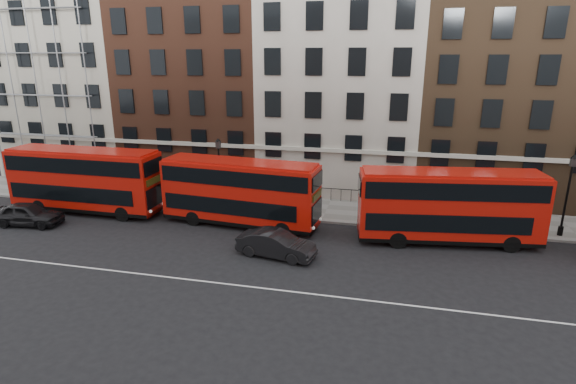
% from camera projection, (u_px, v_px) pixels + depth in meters
% --- Properties ---
extents(ground, '(120.00, 120.00, 0.00)m').
position_uv_depth(ground, '(298.00, 273.00, 24.23)').
color(ground, black).
rests_on(ground, ground).
extents(pavement, '(80.00, 5.00, 0.15)m').
position_uv_depth(pavement, '(327.00, 210.00, 33.99)').
color(pavement, gray).
rests_on(pavement, ground).
extents(kerb, '(80.00, 0.30, 0.16)m').
position_uv_depth(kerb, '(322.00, 221.00, 31.66)').
color(kerb, gray).
rests_on(kerb, ground).
extents(road_centre_line, '(70.00, 0.12, 0.01)m').
position_uv_depth(road_centre_line, '(290.00, 291.00, 22.37)').
color(road_centre_line, white).
rests_on(road_centre_line, ground).
extents(building_terrace, '(64.00, 11.95, 22.00)m').
position_uv_depth(building_terrace, '(339.00, 68.00, 37.98)').
color(building_terrace, '#B3AD9B').
rests_on(building_terrace, ground).
extents(bus_a, '(11.40, 2.85, 4.78)m').
position_uv_depth(bus_a, '(84.00, 179.00, 33.10)').
color(bus_a, red).
rests_on(bus_a, ground).
extents(bus_b, '(11.03, 3.65, 4.55)m').
position_uv_depth(bus_b, '(240.00, 191.00, 30.52)').
color(bus_b, red).
rests_on(bus_b, ground).
extents(bus_c, '(11.22, 4.13, 4.61)m').
position_uv_depth(bus_c, '(448.00, 205.00, 27.56)').
color(bus_c, red).
rests_on(bus_c, ground).
extents(car_rear, '(4.86, 2.37, 1.60)m').
position_uv_depth(car_rear, '(28.00, 214.00, 30.96)').
color(car_rear, black).
rests_on(car_rear, ground).
extents(car_front, '(4.84, 2.41, 1.53)m').
position_uv_depth(car_front, '(276.00, 244.00, 26.08)').
color(car_front, black).
rests_on(car_front, ground).
extents(lamp_post_left, '(0.44, 0.44, 5.33)m').
position_uv_depth(lamp_post_left, '(219.00, 170.00, 33.61)').
color(lamp_post_left, black).
rests_on(lamp_post_left, pavement).
extents(lamp_post_right, '(0.44, 0.44, 5.33)m').
position_uv_depth(lamp_post_right, '(568.00, 192.00, 28.17)').
color(lamp_post_right, black).
rests_on(lamp_post_right, pavement).
extents(iron_railings, '(6.60, 0.06, 1.00)m').
position_uv_depth(iron_railings, '(331.00, 194.00, 35.88)').
color(iron_railings, black).
rests_on(iron_railings, pavement).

